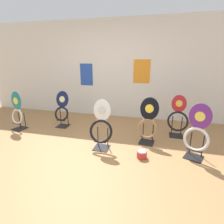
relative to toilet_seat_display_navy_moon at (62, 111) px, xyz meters
name	(u,v)px	position (x,y,z in m)	size (l,w,h in m)	color
ground_plane	(80,158)	(1.01, -1.26, -0.40)	(14.00, 14.00, 0.00)	#A37547
wall_back	(114,70)	(1.01, 1.13, 0.90)	(8.00, 0.07, 2.60)	silver
toilet_seat_display_navy_moon	(62,111)	(0.00, 0.00, 0.00)	(0.36, 0.28, 0.86)	black
toilet_seat_display_teal_sax	(17,111)	(-0.91, -0.42, 0.03)	(0.37, 0.34, 0.90)	black
toilet_seat_display_white_plain	(101,127)	(1.25, -0.83, 0.02)	(0.43, 0.28, 0.91)	black
toilet_seat_display_jazz_black	(148,122)	(2.06, -0.37, 0.03)	(0.40, 0.34, 0.90)	black
toilet_seat_display_purple_note	(197,134)	(2.86, -0.77, 0.04)	(0.42, 0.37, 0.94)	black
toilet_seat_display_crimson_swirl	(178,118)	(2.66, 0.09, 0.00)	(0.43, 0.34, 0.87)	black
paint_can	(142,154)	(2.01, -0.98, -0.33)	(0.18, 0.18, 0.13)	red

